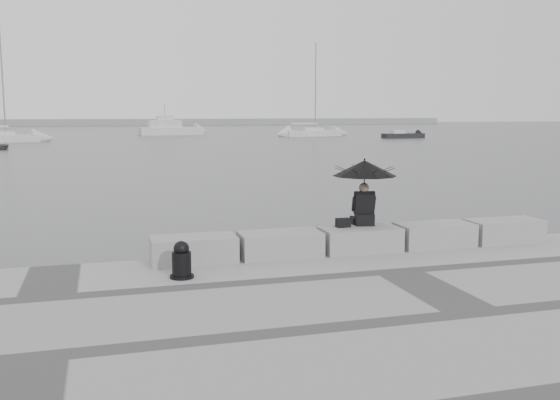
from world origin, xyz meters
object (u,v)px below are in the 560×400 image
object	(u,v)px
sailboat_left	(1,138)
sailboat_right	(312,133)
dinghy	(0,146)
mooring_bollard	(182,263)
seated_person	(365,175)
motor_cruiser	(171,129)
small_motorboat	(403,136)

from	to	relation	value
sailboat_left	sailboat_right	world-z (taller)	same
sailboat_left	dinghy	bearing A→B (deg)	-95.99
mooring_bollard	sailboat_right	xyz separation A→B (m)	(27.09, 72.15, -0.25)
sailboat_right	dinghy	distance (m)	42.75
seated_person	motor_cruiser	world-z (taller)	motor_cruiser
motor_cruiser	dinghy	distance (m)	36.77
motor_cruiser	small_motorboat	world-z (taller)	motor_cruiser
sailboat_left	small_motorboat	distance (m)	48.55
motor_cruiser	sailboat_left	bearing A→B (deg)	-145.83
seated_person	mooring_bollard	distance (m)	4.34
small_motorboat	dinghy	xyz separation A→B (m)	(-46.76, -12.40, -0.04)
mooring_bollard	sailboat_right	size ratio (longest dim) A/B	0.05
small_motorboat	dinghy	distance (m)	48.38
seated_person	sailboat_left	distance (m)	65.39
sailboat_right	dinghy	world-z (taller)	sailboat_right
small_motorboat	sailboat_left	bearing A→B (deg)	174.07
sailboat_left	motor_cruiser	world-z (taller)	sailboat_left
mooring_bollard	dinghy	xyz separation A→B (m)	(-10.10, 51.07, -0.49)
seated_person	sailboat_right	bearing A→B (deg)	83.63
mooring_bollard	sailboat_left	distance (m)	65.83
motor_cruiser	small_motorboat	xyz separation A→B (m)	(27.88, -19.15, -0.57)
mooring_bollard	dinghy	size ratio (longest dim) A/B	0.20
mooring_bollard	sailboat_left	world-z (taller)	sailboat_left
sailboat_right	motor_cruiser	size ratio (longest dim) A/B	1.36
sailboat_left	sailboat_right	xyz separation A→B (m)	(38.96, 7.40, -0.00)
sailboat_right	motor_cruiser	xyz separation A→B (m)	(-18.31, 10.47, 0.37)
sailboat_left	motor_cruiser	bearing A→B (deg)	27.49
mooring_bollard	motor_cruiser	size ratio (longest dim) A/B	0.07
mooring_bollard	dinghy	bearing A→B (deg)	101.19
sailboat_left	motor_cruiser	distance (m)	27.31
mooring_bollard	sailboat_left	bearing A→B (deg)	100.40
motor_cruiser	seated_person	bearing A→B (deg)	-100.10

